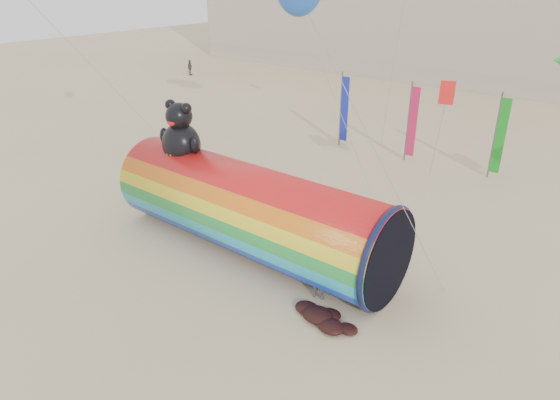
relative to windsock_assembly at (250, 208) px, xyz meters
The scene contains 5 objects.
ground 2.21m from the windsock_assembly, 54.11° to the right, with size 160.00×160.00×0.00m, color #CCB58C.
windsock_assembly is the anchor object (origin of this frame).
kite_handler 4.76m from the windsock_assembly, 14.82° to the right, with size 0.64×0.42×1.74m, color #4D4F54.
fabric_bundle 6.16m from the windsock_assembly, 22.69° to the right, with size 2.62×1.35×0.41m.
festival_banners 15.15m from the windsock_assembly, 87.94° to the left, with size 11.05×0.49×5.20m.
Camera 1 is at (12.71, -13.87, 11.48)m, focal length 32.00 mm.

